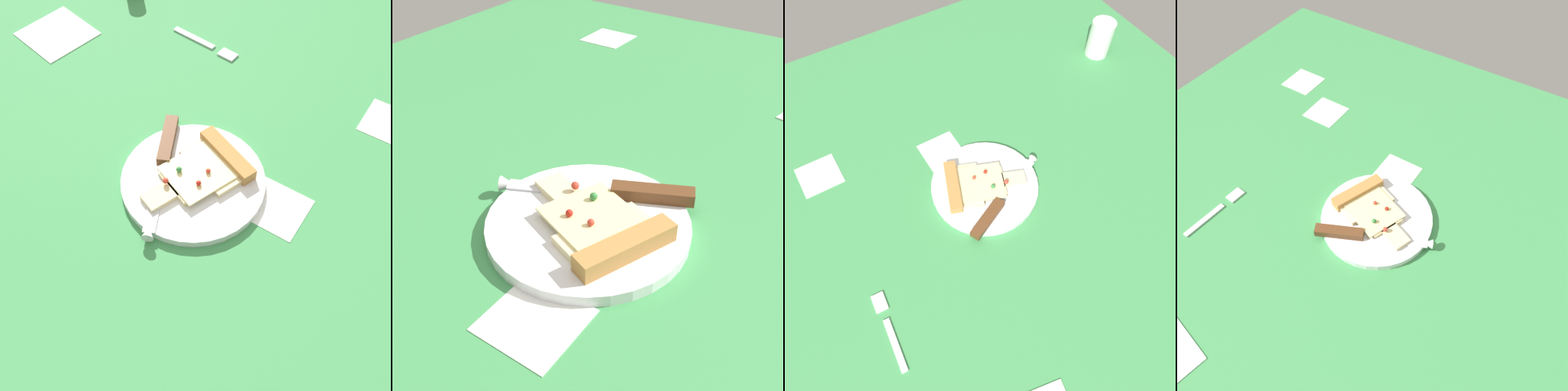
{
  "view_description": "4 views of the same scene",
  "coord_description": "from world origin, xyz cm",
  "views": [
    {
      "loc": [
        41.35,
        32.89,
        66.96
      ],
      "look_at": [
        5.34,
        9.57,
        3.54
      ],
      "focal_mm": 45.68,
      "sensor_mm": 36.0,
      "label": 1
    },
    {
      "loc": [
        -24.52,
        45.0,
        39.1
      ],
      "look_at": [
        2.7,
        5.19,
        3.64
      ],
      "focal_mm": 47.86,
      "sensor_mm": 36.0,
      "label": 2
    },
    {
      "loc": [
        -22.7,
        -31.45,
        73.05
      ],
      "look_at": [
        -0.94,
        4.39,
        2.36
      ],
      "focal_mm": 35.38,
      "sensor_mm": 36.0,
      "label": 3
    },
    {
      "loc": [
        27.05,
        -34.35,
        70.58
      ],
      "look_at": [
        -1.48,
        9.9,
        3.19
      ],
      "focal_mm": 36.61,
      "sensor_mm": 36.0,
      "label": 4
    }
  ],
  "objects": [
    {
      "name": "ground_plane",
      "position": [
        -0.03,
        0.01,
        -1.5
      ],
      "size": [
        139.88,
        139.88,
        3.0
      ],
      "color": "#3D8C4C",
      "rests_on": "ground"
    },
    {
      "name": "pizza_slice",
      "position": [
        -0.81,
        7.66,
        2.25
      ],
      "size": [
        19.05,
        14.36,
        2.29
      ],
      "rotation": [
        0.0,
        0.0,
        4.34
      ],
      "color": "beige",
      "rests_on": "plate"
    },
    {
      "name": "plate",
      "position": [
        1.62,
        6.71,
        0.73
      ],
      "size": [
        23.64,
        23.64,
        1.47
      ],
      "primitive_type": "cylinder",
      "color": "silver",
      "rests_on": "ground_plane"
    },
    {
      "name": "knife",
      "position": [
        1.69,
        0.86,
        2.07
      ],
      "size": [
        22.6,
        12.13,
        2.45
      ],
      "rotation": [
        0.0,
        0.0,
        5.15
      ],
      "color": "silver",
      "rests_on": "plate"
    }
  ]
}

